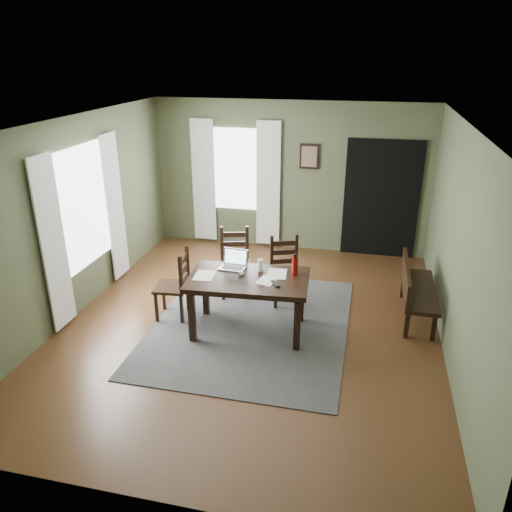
% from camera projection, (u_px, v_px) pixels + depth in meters
% --- Properties ---
extents(ground, '(5.00, 6.00, 0.01)m').
position_uv_depth(ground, '(251.00, 325.00, 6.86)').
color(ground, '#492C16').
extents(room_shell, '(5.02, 6.02, 2.71)m').
position_uv_depth(room_shell, '(251.00, 198.00, 6.16)').
color(room_shell, '#4A5437').
rests_on(room_shell, ground).
extents(rug, '(2.60, 3.20, 0.01)m').
position_uv_depth(rug, '(251.00, 324.00, 6.86)').
color(rug, '#393939').
rests_on(rug, ground).
extents(dining_table, '(1.61, 1.04, 0.77)m').
position_uv_depth(dining_table, '(248.00, 284.00, 6.45)').
color(dining_table, black).
rests_on(dining_table, rug).
extents(chair_end, '(0.48, 0.48, 1.00)m').
position_uv_depth(chair_end, '(175.00, 285.00, 6.88)').
color(chair_end, black).
rests_on(chair_end, rug).
extents(chair_back_left, '(0.55, 0.55, 1.02)m').
position_uv_depth(chair_back_left, '(235.00, 263.00, 7.56)').
color(chair_back_left, black).
rests_on(chair_back_left, rug).
extents(chair_back_right, '(0.55, 0.55, 0.98)m').
position_uv_depth(chair_back_right, '(285.00, 271.00, 7.33)').
color(chair_back_right, black).
rests_on(chair_back_right, rug).
extents(bench, '(0.44, 1.37, 0.78)m').
position_uv_depth(bench, '(414.00, 287.00, 6.89)').
color(bench, black).
rests_on(bench, ground).
extents(laptop, '(0.37, 0.30, 0.23)m').
position_uv_depth(laptop, '(234.00, 263.00, 6.71)').
color(laptop, '#B7B7BC').
rests_on(laptop, dining_table).
extents(computer_mouse, '(0.07, 0.10, 0.03)m').
position_uv_depth(computer_mouse, '(242.00, 274.00, 6.47)').
color(computer_mouse, '#3F3F42').
rests_on(computer_mouse, dining_table).
extents(tv_remote, '(0.15, 0.19, 0.02)m').
position_uv_depth(tv_remote, '(275.00, 284.00, 6.22)').
color(tv_remote, black).
rests_on(tv_remote, dining_table).
extents(drinking_glass, '(0.10, 0.10, 0.17)m').
position_uv_depth(drinking_glass, '(260.00, 265.00, 6.58)').
color(drinking_glass, silver).
rests_on(drinking_glass, dining_table).
extents(water_bottle, '(0.10, 0.10, 0.28)m').
position_uv_depth(water_bottle, '(295.00, 265.00, 6.46)').
color(water_bottle, '#B3140D').
rests_on(water_bottle, dining_table).
extents(paper_a, '(0.27, 0.34, 0.00)m').
position_uv_depth(paper_a, '(204.00, 275.00, 6.47)').
color(paper_a, white).
rests_on(paper_a, dining_table).
extents(paper_b, '(0.27, 0.32, 0.00)m').
position_uv_depth(paper_b, '(267.00, 281.00, 6.33)').
color(paper_b, white).
rests_on(paper_b, dining_table).
extents(paper_d, '(0.29, 0.36, 0.00)m').
position_uv_depth(paper_d, '(277.00, 274.00, 6.52)').
color(paper_d, white).
rests_on(paper_d, dining_table).
extents(window_left, '(0.01, 1.30, 1.70)m').
position_uv_depth(window_left, '(83.00, 207.00, 6.99)').
color(window_left, white).
rests_on(window_left, ground).
extents(window_back, '(1.00, 0.01, 1.50)m').
position_uv_depth(window_back, '(236.00, 169.00, 9.18)').
color(window_back, white).
rests_on(window_back, ground).
extents(curtain_left_near, '(0.03, 0.48, 2.30)m').
position_uv_depth(curtain_left_near, '(53.00, 245.00, 6.34)').
color(curtain_left_near, silver).
rests_on(curtain_left_near, ground).
extents(curtain_left_far, '(0.03, 0.48, 2.30)m').
position_uv_depth(curtain_left_far, '(115.00, 208.00, 7.82)').
color(curtain_left_far, silver).
rests_on(curtain_left_far, ground).
extents(curtain_back_left, '(0.44, 0.03, 2.30)m').
position_uv_depth(curtain_back_left, '(204.00, 181.00, 9.37)').
color(curtain_back_left, silver).
rests_on(curtain_back_left, ground).
extents(curtain_back_right, '(0.44, 0.03, 2.30)m').
position_uv_depth(curtain_back_right, '(268.00, 185.00, 9.12)').
color(curtain_back_right, silver).
rests_on(curtain_back_right, ground).
extents(framed_picture, '(0.34, 0.03, 0.44)m').
position_uv_depth(framed_picture, '(309.00, 156.00, 8.78)').
color(framed_picture, black).
rests_on(framed_picture, ground).
extents(doorway_back, '(1.30, 0.03, 2.10)m').
position_uv_depth(doorway_back, '(381.00, 199.00, 8.78)').
color(doorway_back, black).
rests_on(doorway_back, ground).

